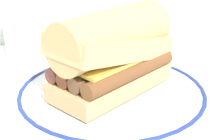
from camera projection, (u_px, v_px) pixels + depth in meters
The scene contains 4 objects.
ground_plane at pixel (113, 112), 0.47m from camera, with size 1.50×1.50×0.00m, color white.
plate at pixel (112, 93), 0.51m from camera, with size 0.30×0.30×0.01m.
sausage_sandwich at pixel (112, 51), 0.48m from camera, with size 0.20×0.13×0.12m.
drinking_glass at pixel (23, 33), 0.65m from camera, with size 0.07×0.07×0.11m.
Camera 1 is at (-0.24, -0.34, 0.24)m, focal length 54.97 mm.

